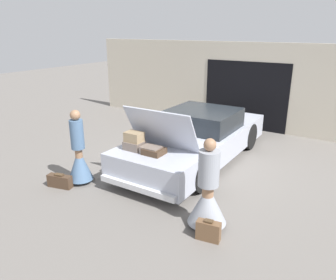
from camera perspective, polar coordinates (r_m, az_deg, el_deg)
The scene contains 7 objects.
ground_plane at distance 8.46m, azimuth 4.91°, elevation -3.44°, with size 40.00×40.00×0.00m, color slate.
garage_wall_back at distance 11.18m, azimuth 13.52°, elevation 9.05°, with size 12.00×0.14×2.80m.
car at distance 8.27m, azimuth 5.04°, elevation 0.27°, with size 1.91×5.00×1.69m.
person_left at distance 7.27m, azimuth -15.22°, elevation -2.93°, with size 0.54×0.54×1.63m.
person_right at distance 5.56m, azimuth 6.92°, elevation -9.75°, with size 0.66×0.66×1.58m.
suitcase_beside_left_person at distance 7.35m, azimuth -18.32°, elevation -6.81°, with size 0.56×0.28×0.30m.
suitcase_beside_right_person at distance 5.43m, azimuth 7.04°, elevation -15.41°, with size 0.40×0.21×0.36m.
Camera 1 is at (3.57, -6.97, 3.21)m, focal length 35.00 mm.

